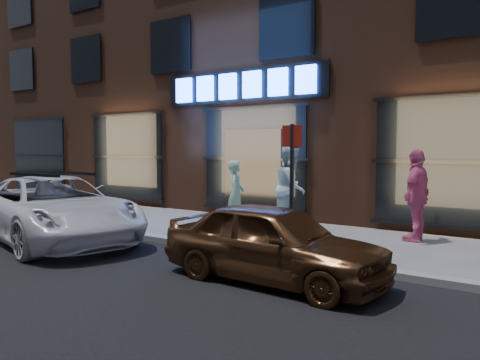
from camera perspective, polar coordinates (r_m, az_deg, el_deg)
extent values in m
plane|color=slate|center=(9.86, -10.94, -7.25)|extent=(90.00, 90.00, 0.00)
cube|color=gray|center=(9.85, -10.95, -6.91)|extent=(60.00, 0.25, 0.12)
cube|color=#54301E|center=(16.62, 9.44, 14.66)|extent=(30.00, 8.00, 10.00)
cube|color=black|center=(13.10, 0.14, 11.41)|extent=(5.20, 0.06, 0.90)
cube|color=black|center=(12.76, 1.55, 0.80)|extent=(1.80, 0.10, 2.40)
cube|color=#FFBF72|center=(20.03, -23.24, 2.79)|extent=(3.00, 0.04, 2.60)
cube|color=black|center=(20.01, -23.34, 2.78)|extent=(3.20, 0.06, 2.80)
cube|color=#FFBF72|center=(16.05, -13.56, 2.78)|extent=(3.00, 0.04, 2.60)
cube|color=black|center=(16.02, -13.66, 2.77)|extent=(3.20, 0.06, 2.80)
cube|color=#FFBF72|center=(12.80, 1.70, 2.61)|extent=(3.00, 0.04, 2.60)
cube|color=black|center=(12.76, 1.60, 2.60)|extent=(3.20, 0.06, 2.80)
cube|color=#FFBF72|center=(10.96, 24.36, 2.02)|extent=(3.00, 0.04, 2.60)
cube|color=black|center=(10.92, 24.32, 2.01)|extent=(3.20, 0.06, 2.80)
cube|color=black|center=(21.08, -25.09, 12.05)|extent=(1.60, 0.06, 1.60)
cube|color=black|center=(17.82, -18.30, 13.78)|extent=(1.60, 0.06, 1.60)
cube|color=black|center=(14.92, -8.52, 15.91)|extent=(1.60, 0.06, 1.60)
cube|color=black|center=(12.63, 5.66, 18.13)|extent=(1.60, 0.06, 1.60)
cube|color=black|center=(21.59, -25.30, 18.63)|extent=(1.60, 0.06, 1.60)
cube|color=#2659FF|center=(14.25, -6.82, 10.78)|extent=(0.55, 0.12, 0.70)
cube|color=#2659FF|center=(13.74, -4.25, 11.05)|extent=(0.55, 0.12, 0.70)
cube|color=#2659FF|center=(13.27, -1.49, 11.31)|extent=(0.55, 0.12, 0.70)
cube|color=#2659FF|center=(12.82, 1.47, 11.57)|extent=(0.55, 0.12, 0.70)
cube|color=#2659FF|center=(12.41, 4.65, 11.81)|extent=(0.55, 0.12, 0.70)
cube|color=#2659FF|center=(12.04, 8.04, 12.03)|extent=(0.55, 0.12, 0.70)
imported|color=#9FD1B7|center=(11.07, -0.52, -1.75)|extent=(0.62, 0.70, 1.60)
imported|color=white|center=(11.07, 6.24, -0.86)|extent=(0.95, 1.10, 1.95)
imported|color=#DF5C8F|center=(10.17, 20.74, -1.76)|extent=(0.59, 1.15, 1.87)
imported|color=white|center=(10.21, -21.81, -3.29)|extent=(5.18, 3.30, 1.33)
imported|color=brown|center=(6.70, 4.10, -7.57)|extent=(3.40, 1.50, 1.14)
cylinder|color=#262628|center=(8.03, 6.32, -1.44)|extent=(0.07, 0.07, 2.31)
cube|color=#A31C12|center=(8.00, 6.37, 5.34)|extent=(0.37, 0.04, 0.37)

